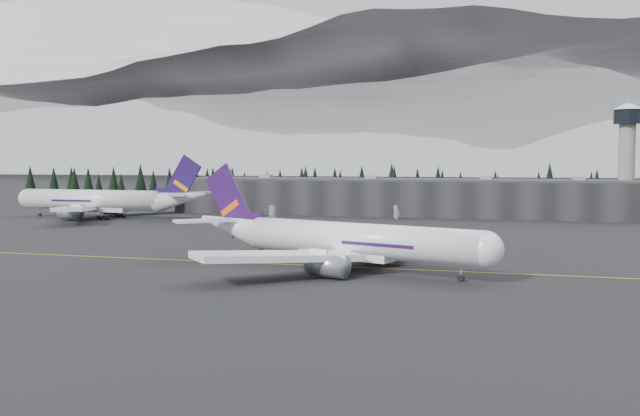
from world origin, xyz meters
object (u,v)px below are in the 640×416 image
(jet_main, at_px, (333,239))
(gse_vehicle_b, at_px, (397,217))
(gse_vehicle_a, at_px, (272,217))
(control_tower, at_px, (627,147))
(terminal, at_px, (399,196))
(jet_parked, at_px, (108,201))

(jet_main, distance_m, gse_vehicle_b, 106.87)
(gse_vehicle_a, height_order, gse_vehicle_b, gse_vehicle_b)
(jet_main, distance_m, gse_vehicle_a, 108.15)
(control_tower, xyz_separation_m, jet_main, (-65.82, -132.22, -18.16))
(gse_vehicle_a, xyz_separation_m, gse_vehicle_b, (39.56, 8.73, 0.14))
(terminal, height_order, gse_vehicle_a, terminal)
(jet_parked, bearing_deg, control_tower, -161.22)
(control_tower, xyz_separation_m, gse_vehicle_b, (-72.06, -25.62, -22.63))
(terminal, relative_size, control_tower, 4.24)
(terminal, height_order, gse_vehicle_b, terminal)
(control_tower, bearing_deg, jet_main, -116.47)
(jet_main, relative_size, jet_parked, 0.86)
(terminal, bearing_deg, control_tower, 2.29)
(control_tower, bearing_deg, terminal, -177.71)
(jet_main, bearing_deg, gse_vehicle_b, 112.52)
(control_tower, bearing_deg, gse_vehicle_b, -160.43)
(terminal, xyz_separation_m, gse_vehicle_a, (-36.62, -31.35, -5.66))
(control_tower, distance_m, jet_parked, 171.80)
(terminal, bearing_deg, gse_vehicle_a, -139.43)
(jet_parked, height_order, gse_vehicle_a, jet_parked)
(control_tower, distance_m, jet_main, 148.81)
(jet_main, height_order, jet_parked, jet_parked)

